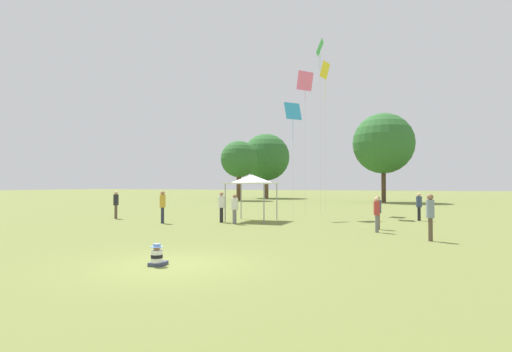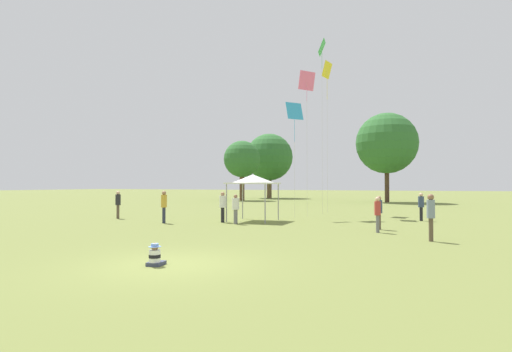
{
  "view_description": "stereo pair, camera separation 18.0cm",
  "coord_description": "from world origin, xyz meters",
  "views": [
    {
      "loc": [
        6.38,
        -9.27,
        2.2
      ],
      "look_at": [
        -0.09,
        6.12,
        2.57
      ],
      "focal_mm": 28.0,
      "sensor_mm": 36.0,
      "label": 1
    },
    {
      "loc": [
        6.55,
        -9.19,
        2.2
      ],
      "look_at": [
        -0.09,
        6.12,
        2.57
      ],
      "focal_mm": 28.0,
      "sensor_mm": 36.0,
      "label": 2
    }
  ],
  "objects": [
    {
      "name": "person_standing_3",
      "position": [
        -3.41,
        10.9,
        0.97
      ],
      "size": [
        0.56,
        0.56,
        1.66
      ],
      "rotation": [
        0.0,
        0.0,
        3.89
      ],
      "color": "slate",
      "rests_on": "ground"
    },
    {
      "name": "distant_tree_1",
      "position": [
        1.75,
        43.28,
        7.42
      ],
      "size": [
        7.63,
        7.63,
        11.25
      ],
      "color": "#473323",
      "rests_on": "ground"
    },
    {
      "name": "person_standing_5",
      "position": [
        -12.04,
        11.08,
        1.08
      ],
      "size": [
        0.41,
        0.41,
        1.79
      ],
      "rotation": [
        0.0,
        0.0,
        2.85
      ],
      "color": "brown",
      "rests_on": "ground"
    },
    {
      "name": "person_standing_6",
      "position": [
        -4.51,
        11.42,
        1.06
      ],
      "size": [
        0.53,
        0.53,
        1.78
      ],
      "rotation": [
        0.0,
        0.0,
        3.86
      ],
      "color": "black",
      "rests_on": "ground"
    },
    {
      "name": "kite_3",
      "position": [
        -0.72,
        20.04,
        12.16
      ],
      "size": [
        0.6,
        1.17,
        13.04
      ],
      "rotation": [
        0.0,
        0.0,
        4.06
      ],
      "color": "green",
      "rests_on": "ground"
    },
    {
      "name": "canopy_tent",
      "position": [
        -3.26,
        12.99,
        2.52
      ],
      "size": [
        2.8,
        2.8,
        2.82
      ],
      "rotation": [
        0.0,
        0.0,
        0.04
      ],
      "color": "white",
      "rests_on": "ground"
    },
    {
      "name": "person_standing_0",
      "position": [
        4.3,
        11.21,
        0.99
      ],
      "size": [
        0.37,
        0.37,
        1.65
      ],
      "rotation": [
        0.0,
        0.0,
        1.79
      ],
      "color": "brown",
      "rests_on": "ground"
    },
    {
      "name": "ground_plane",
      "position": [
        0.0,
        0.0,
        0.0
      ],
      "size": [
        300.0,
        300.0,
        0.0
      ],
      "primitive_type": "plane",
      "color": "olive"
    },
    {
      "name": "person_standing_4",
      "position": [
        -7.37,
        9.67,
        1.13
      ],
      "size": [
        0.43,
        0.43,
        1.85
      ],
      "rotation": [
        0.0,
        0.0,
        2.79
      ],
      "color": "#282D42",
      "rests_on": "ground"
    },
    {
      "name": "person_standing_7",
      "position": [
        6.62,
        7.76,
        1.13
      ],
      "size": [
        0.43,
        0.43,
        1.84
      ],
      "rotation": [
        0.0,
        0.0,
        2.27
      ],
      "color": "brown",
      "rests_on": "ground"
    },
    {
      "name": "kite_1",
      "position": [
        -1.62,
        16.1,
        6.99
      ],
      "size": [
        1.03,
        1.15,
        7.7
      ],
      "rotation": [
        0.0,
        0.0,
        0.09
      ],
      "color": "#339EDB",
      "rests_on": "ground"
    },
    {
      "name": "seated_toddler",
      "position": [
        -0.3,
        -0.3,
        0.26
      ],
      "size": [
        0.46,
        0.53,
        0.61
      ],
      "rotation": [
        0.0,
        0.0,
        0.16
      ],
      "color": "#383D56",
      "rests_on": "ground"
    },
    {
      "name": "person_standing_1",
      "position": [
        4.38,
        9.89,
        1.0
      ],
      "size": [
        0.4,
        0.4,
        1.64
      ],
      "rotation": [
        0.0,
        0.0,
        0.82
      ],
      "color": "slate",
      "rests_on": "ground"
    },
    {
      "name": "kite_2",
      "position": [
        -1.23,
        17.71,
        9.33
      ],
      "size": [
        1.01,
        1.21,
        10.13
      ],
      "rotation": [
        0.0,
        0.0,
        3.28
      ],
      "color": "pink",
      "rests_on": "ground"
    },
    {
      "name": "distant_tree_0",
      "position": [
        -17.56,
        41.48,
        5.78
      ],
      "size": [
        5.16,
        5.16,
        8.42
      ],
      "color": "brown",
      "rests_on": "ground"
    },
    {
      "name": "person_standing_2",
      "position": [
        6.12,
        17.1,
        1.02
      ],
      "size": [
        0.37,
        0.37,
        1.7
      ],
      "rotation": [
        0.0,
        0.0,
        1.66
      ],
      "color": "black",
      "rests_on": "ground"
    },
    {
      "name": "distant_tree_2",
      "position": [
        -17.6,
        52.05,
        6.75
      ],
      "size": [
        7.74,
        7.74,
        10.65
      ],
      "color": "brown",
      "rests_on": "ground"
    },
    {
      "name": "kite_0",
      "position": [
        -0.83,
        22.13,
        11.13
      ],
      "size": [
        0.61,
        1.31,
        12.0
      ],
      "rotation": [
        0.0,
        0.0,
        3.73
      ],
      "color": "yellow",
      "rests_on": "ground"
    }
  ]
}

